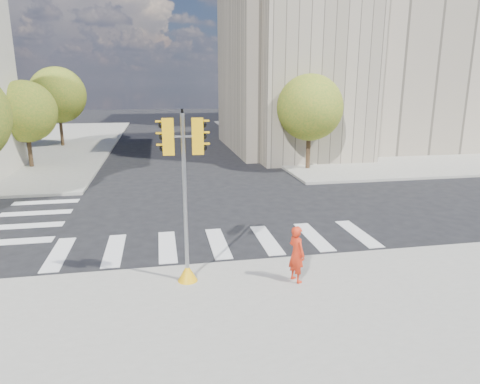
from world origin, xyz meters
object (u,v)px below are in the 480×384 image
traffic_signal (185,212)px  photographer (297,254)px  lamp_near (298,97)px  lamp_far (255,93)px

traffic_signal → photographer: bearing=-8.4°
lamp_near → lamp_far: (0.00, 14.00, 0.00)m
lamp_far → traffic_signal: lamp_far is taller
lamp_far → photographer: lamp_far is taller
lamp_near → traffic_signal: size_ratio=1.69×
lamp_far → traffic_signal: (-9.39, -33.11, -2.39)m
lamp_far → photographer: bearing=-100.7°
lamp_near → photographer: size_ratio=4.99×
lamp_near → traffic_signal: lamp_near is taller
photographer → lamp_far: bearing=-31.7°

